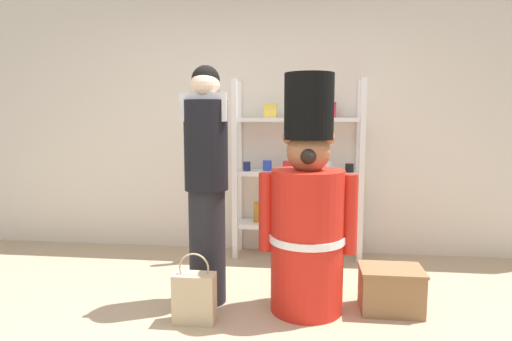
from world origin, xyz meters
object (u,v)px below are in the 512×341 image
merchandise_shelf (298,169)px  display_crate (391,289)px  person_shopper (206,180)px  shopping_bag (194,297)px  teddy_bear_guard (307,215)px

merchandise_shelf → display_crate: (0.69, -1.18, -0.71)m
person_shopper → merchandise_shelf: bearing=61.5°
shopping_bag → display_crate: (1.34, 0.34, -0.02)m
person_shopper → shopping_bag: 0.82m
teddy_bear_guard → display_crate: teddy_bear_guard is taller
shopping_bag → teddy_bear_guard: bearing=21.1°
teddy_bear_guard → merchandise_shelf: bearing=94.4°
merchandise_shelf → person_shopper: (-0.64, -1.18, 0.05)m
teddy_bear_guard → shopping_bag: bearing=-158.9°
merchandise_shelf → person_shopper: bearing=-118.5°
shopping_bag → display_crate: 1.39m
teddy_bear_guard → display_crate: bearing=4.8°
merchandise_shelf → shopping_bag: 1.79m
teddy_bear_guard → shopping_bag: teddy_bear_guard is taller
teddy_bear_guard → display_crate: (0.60, 0.05, -0.54)m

